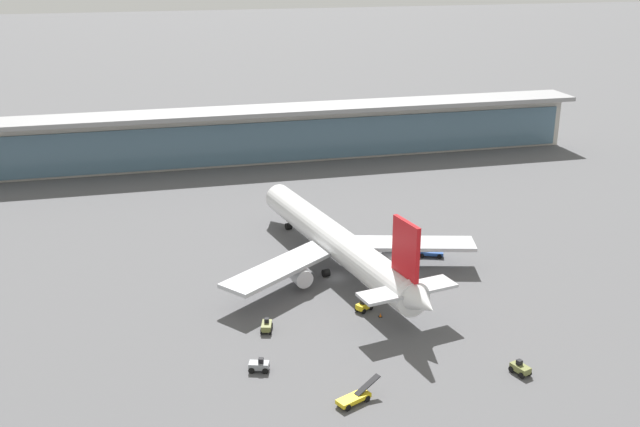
% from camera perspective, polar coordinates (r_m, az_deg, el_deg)
% --- Properties ---
extents(ground_plane, '(1200.00, 1200.00, 0.00)m').
position_cam_1_polar(ground_plane, '(136.80, 1.25, -4.85)').
color(ground_plane, '#515154').
extents(airliner_on_stand, '(49.44, 65.13, 17.44)m').
position_cam_1_polar(airliner_on_stand, '(137.51, 1.37, -2.23)').
color(airliner_on_stand, white).
rests_on(airliner_on_stand, ground).
extents(service_truck_near_nose_yellow, '(6.76, 4.01, 2.70)m').
position_cam_1_polar(service_truck_near_nose_yellow, '(101.62, 2.66, -13.80)').
color(service_truck_near_nose_yellow, yellow).
rests_on(service_truck_near_nose_yellow, ground).
extents(service_truck_under_wing_olive, '(2.51, 3.25, 2.05)m').
position_cam_1_polar(service_truck_under_wing_olive, '(111.11, 14.99, -11.30)').
color(service_truck_under_wing_olive, olive).
rests_on(service_truck_under_wing_olive, ground).
extents(service_truck_mid_apron_olive, '(2.41, 3.21, 2.05)m').
position_cam_1_polar(service_truck_mid_apron_olive, '(118.55, -4.08, -8.53)').
color(service_truck_mid_apron_olive, olive).
rests_on(service_truck_mid_apron_olive, ground).
extents(service_truck_by_tail_blue, '(6.84, 3.70, 2.70)m').
position_cam_1_polar(service_truck_by_tail_blue, '(146.74, 8.33, -2.96)').
color(service_truck_by_tail_blue, '#234C9E').
rests_on(service_truck_by_tail_blue, ground).
extents(service_truck_on_taxiway_yellow, '(3.32, 3.03, 2.05)m').
position_cam_1_polar(service_truck_on_taxiway_yellow, '(124.62, 3.36, -7.02)').
color(service_truck_on_taxiway_yellow, yellow).
rests_on(service_truck_on_taxiway_yellow, ground).
extents(service_truck_at_far_stand_grey, '(3.24, 2.49, 2.05)m').
position_cam_1_polar(service_truck_at_far_stand_grey, '(108.46, -4.65, -11.45)').
color(service_truck_at_far_stand_grey, gray).
rests_on(service_truck_at_far_stand_grey, ground).
extents(terminal_building, '(183.60, 12.80, 15.20)m').
position_cam_1_polar(terminal_building, '(208.27, -4.56, 6.06)').
color(terminal_building, beige).
rests_on(terminal_building, ground).
extents(safety_cone_alpha, '(0.62, 0.62, 0.70)m').
position_cam_1_polar(safety_cone_alpha, '(123.08, 4.61, -7.71)').
color(safety_cone_alpha, orange).
rests_on(safety_cone_alpha, ground).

